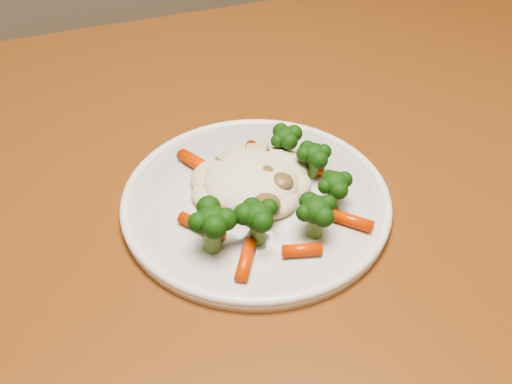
# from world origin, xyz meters

# --- Properties ---
(dining_table) EXTENTS (1.18, 0.81, 0.75)m
(dining_table) POSITION_xyz_m (0.07, 0.01, 0.65)
(dining_table) COLOR brown
(dining_table) RESTS_ON ground
(plate) EXTENTS (0.26, 0.26, 0.01)m
(plate) POSITION_xyz_m (0.05, -0.05, 0.76)
(plate) COLOR white
(plate) RESTS_ON dining_table
(meal) EXTENTS (0.17, 0.19, 0.04)m
(meal) POSITION_xyz_m (0.06, -0.05, 0.78)
(meal) COLOR beige
(meal) RESTS_ON plate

